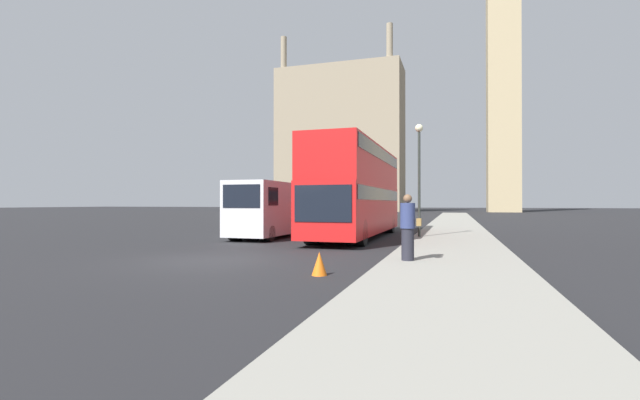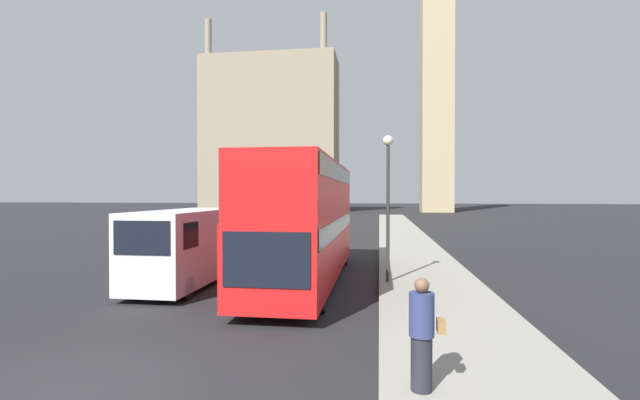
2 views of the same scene
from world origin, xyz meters
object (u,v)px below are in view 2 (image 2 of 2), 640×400
at_px(red_double_decker_bus, 306,216).
at_px(white_van, 185,246).
at_px(clock_tower, 437,31).
at_px(pedestrian, 422,334).
at_px(street_lamp, 388,184).
at_px(parked_sedan, 298,223).

distance_m(red_double_decker_bus, white_van, 4.42).
bearing_deg(clock_tower, pedestrian, -97.48).
bearing_deg(pedestrian, street_lamp, 92.49).
relative_size(clock_tower, parked_sedan, 14.39).
xyz_separation_m(red_double_decker_bus, pedestrian, (3.34, -8.69, -1.39)).
relative_size(pedestrian, street_lamp, 0.34).
xyz_separation_m(pedestrian, parked_sedan, (-8.04, 31.38, -0.39)).
distance_m(white_van, parked_sedan, 24.01).
height_order(clock_tower, pedestrian, clock_tower).
distance_m(clock_tower, white_van, 76.21).
distance_m(white_van, pedestrian, 10.50).
relative_size(clock_tower, street_lamp, 12.58).
distance_m(clock_tower, red_double_decker_bus, 73.81).
relative_size(red_double_decker_bus, pedestrian, 6.38).
bearing_deg(red_double_decker_bus, white_van, -162.46).
xyz_separation_m(white_van, street_lamp, (7.08, 1.04, 2.16)).
height_order(clock_tower, street_lamp, clock_tower).
distance_m(clock_tower, street_lamp, 73.10).
bearing_deg(red_double_decker_bus, clock_tower, 78.72).
height_order(clock_tower, red_double_decker_bus, clock_tower).
bearing_deg(parked_sedan, pedestrian, -75.64).
height_order(red_double_decker_bus, street_lamp, street_lamp).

